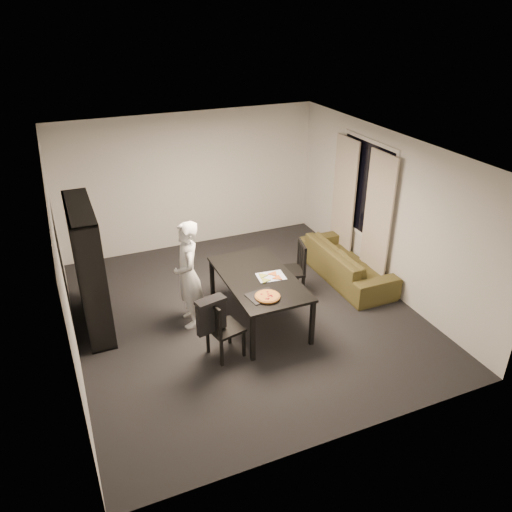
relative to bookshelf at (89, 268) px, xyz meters
name	(u,v)px	position (x,y,z in m)	size (l,w,h in m)	color
room	(244,238)	(2.16, -0.60, 0.35)	(5.01, 5.51, 2.61)	black
window_pane	(366,189)	(4.64, 0.00, 0.55)	(0.02, 1.40, 1.60)	black
window_frame	(366,189)	(4.64, 0.00, 0.55)	(0.03, 1.52, 1.72)	white
curtain_left	(377,220)	(4.56, -0.52, 0.20)	(0.03, 0.70, 2.25)	#BBB0A0
curtain_right	(344,199)	(4.56, 0.52, 0.20)	(0.03, 0.70, 2.25)	#BBB0A0
bookshelf	(89,268)	(0.00, 0.00, 0.00)	(0.35, 1.50, 1.90)	black
dining_table	(259,281)	(2.28, -0.86, -0.27)	(1.00, 1.80, 0.75)	black
chair_left	(220,325)	(1.46, -1.47, -0.44)	(0.50, 0.50, 0.90)	black
chair_right	(295,266)	(3.12, -0.41, -0.41)	(0.52, 0.52, 0.94)	black
draped_jacket	(211,314)	(1.34, -1.50, -0.21)	(0.42, 0.26, 0.50)	black
person	(188,275)	(1.31, -0.52, -0.13)	(0.60, 0.39, 1.64)	silver
baking_tray	(262,296)	(2.12, -1.37, -0.19)	(0.40, 0.32, 0.01)	black
pepperoni_pizza	(267,296)	(2.16, -1.44, -0.17)	(0.35, 0.35, 0.03)	brown
kitchen_towel	(271,276)	(2.45, -0.92, -0.20)	(0.40, 0.30, 0.01)	white
pizza_slices	(269,277)	(2.42, -0.94, -0.18)	(0.37, 0.31, 0.01)	gold
sofa	(346,262)	(4.21, -0.25, -0.65)	(2.06, 0.80, 0.60)	#453E1B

